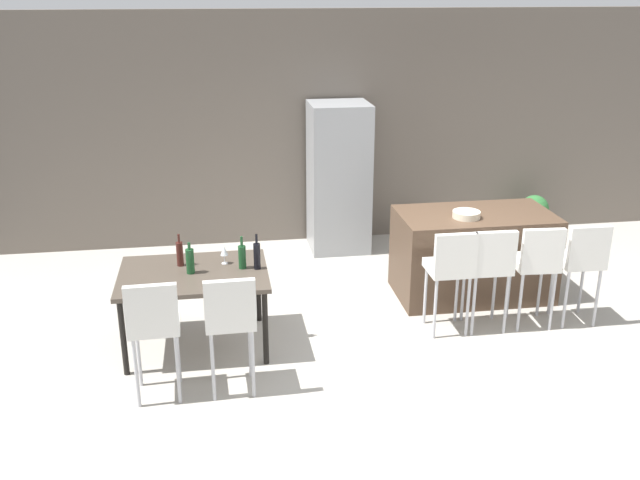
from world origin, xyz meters
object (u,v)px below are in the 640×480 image
Objects in this scene: bar_chair_middle at (490,263)px; dining_chair_near at (154,321)px; bar_chair_far at (582,257)px; refrigerator at (339,178)px; dining_chair_far at (230,316)px; wine_bottle_near at (190,261)px; wine_glass_left at (224,251)px; wine_bottle_inner at (257,256)px; fruit_bowl at (466,215)px; wine_bottle_corner at (242,256)px; bar_chair_right at (537,260)px; dining_table at (194,279)px; wine_bottle_end at (180,253)px; kitchen_island at (473,254)px; potted_plant at (534,213)px; bar_chair_left at (451,265)px.

bar_chair_middle and dining_chair_near have the same top height.
bar_chair_far is 0.57× the size of refrigerator.
dining_chair_far reaches higher than wine_bottle_near.
wine_glass_left is (-0.01, 1.02, 0.17)m from dining_chair_far.
fruit_bowl is (2.19, 0.60, 0.09)m from wine_bottle_inner.
dining_chair_far is at bearing -99.34° from wine_bottle_corner.
bar_chair_right is 3.23m from dining_table.
bar_chair_middle is at bearing 180.00° from bar_chair_far.
dining_chair_far is 0.90m from wine_bottle_inner.
dining_chair_near is 0.89m from wine_bottle_near.
wine_bottle_corner is at bearing 177.30° from bar_chair_right.
dining_table is at bearing -167.87° from fruit_bowl.
dining_table is 1.27× the size of dining_chair_near.
bar_chair_right is 2.96m from wine_glass_left.
bar_chair_right is 3.37m from wine_bottle_end.
bar_chair_far is at bearing -46.66° from kitchen_island.
wine_bottle_inner is at bearing 177.43° from bar_chair_middle.
wine_bottle_end is (-3.35, 0.28, 0.16)m from bar_chair_right.
dining_chair_far is 3.61× the size of wine_bottle_near.
dining_chair_far is at bearing -141.98° from potted_plant.
fruit_bowl is (-0.15, -0.12, 0.50)m from kitchen_island.
bar_chair_middle is 0.74m from fruit_bowl.
bar_chair_left is 0.85m from bar_chair_right.
bar_chair_far is at bearing -1.80° from wine_bottle_inner.
bar_chair_right is 3.61m from dining_chair_near.
wine_bottle_corner is 4.58m from potted_plant.
potted_plant is at bearing 25.64° from wine_bottle_end.
dining_table is at bearing 178.39° from bar_chair_far.
bar_chair_far is at bearing -1.61° from dining_table.
bar_chair_middle is at bearing -179.99° from bar_chair_right.
wine_bottle_inner reaches higher than bar_chair_far.
wine_bottle_end is 2.86m from refrigerator.
dining_chair_far is (-3.39, -0.75, 0.00)m from bar_chair_far.
bar_chair_middle is at bearing 16.85° from dining_chair_far.
kitchen_island is 1.54× the size of bar_chair_left.
dining_table is 0.90m from dining_chair_far.
kitchen_island is at bearing -131.94° from potted_plant.
dining_table is at bearing 179.42° from wine_bottle_inner.
bar_chair_left is 2.38m from dining_table.
bar_chair_middle reaches higher than potted_plant.
kitchen_island reaches higher than dining_table.
bar_chair_left is at bearing -7.37° from wine_glass_left.
wine_bottle_corner is 2.39m from fruit_bowl.
bar_chair_right is at bearing 14.26° from dining_chair_far.
wine_bottle_corner is at bearing 177.68° from bar_chair_far.
kitchen_island is 1.01m from bar_chair_left.
bar_chair_right reaches higher than fruit_bowl.
dining_chair_far reaches higher than fruit_bowl.
fruit_bowl is at bearing 9.78° from wine_glass_left.
dining_chair_near is at bearing -145.71° from potted_plant.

